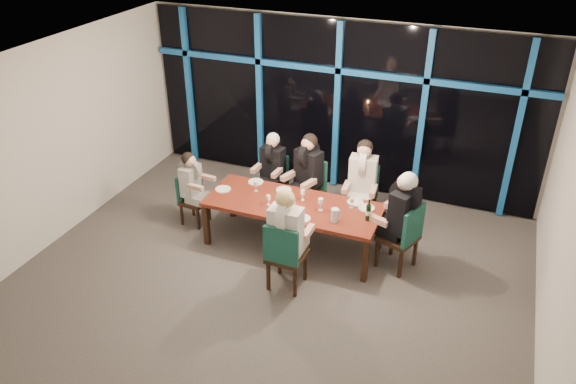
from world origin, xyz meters
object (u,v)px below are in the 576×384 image
dining_table (293,207)px  chair_end_left (190,196)px  diner_far_mid (307,165)px  diner_end_left (192,178)px  chair_far_mid (310,185)px  diner_far_right (363,172)px  water_pitcher (335,215)px  chair_far_right (362,192)px  diner_far_left (272,161)px  wine_bottle (368,212)px  chair_near_mid (284,254)px  chair_end_right (404,234)px  chair_far_left (274,178)px  diner_near_mid (287,224)px  diner_end_right (402,207)px

dining_table → chair_end_left: (-1.79, 0.04, -0.20)m
diner_far_mid → diner_end_left: diner_far_mid is taller
chair_far_mid → diner_end_left: diner_end_left is taller
diner_far_right → water_pitcher: 1.18m
chair_far_mid → water_pitcher: (0.78, -1.17, 0.28)m
diner_far_right → water_pitcher: bearing=-99.1°
chair_far_right → diner_far_mid: bearing=-174.6°
diner_far_left → water_pitcher: size_ratio=4.48×
chair_far_mid → wine_bottle: wine_bottle is taller
diner_far_left → wine_bottle: 2.13m
chair_far_mid → diner_far_right: diner_far_right is taller
wine_bottle → chair_end_left: bearing=178.5°
chair_end_left → diner_end_left: size_ratio=1.03×
diner_end_left → wine_bottle: (2.86, -0.07, 0.06)m
diner_end_left → water_pitcher: 2.45m
chair_near_mid → water_pitcher: (0.45, 0.76, 0.26)m
chair_far_right → chair_end_right: (0.87, -0.98, 0.02)m
chair_far_left → diner_far_left: 0.37m
chair_far_left → diner_near_mid: diner_near_mid is taller
chair_far_mid → wine_bottle: size_ratio=3.07×
chair_end_left → chair_near_mid: bearing=-112.7°
chair_far_right → chair_near_mid: bearing=-109.8°
dining_table → chair_far_left: chair_far_left is taller
chair_far_mid → water_pitcher: bearing=-37.1°
chair_far_left → chair_end_right: size_ratio=0.87×
chair_far_mid → diner_end_right: 1.90m
chair_far_right → diner_near_mid: size_ratio=0.99×
dining_table → chair_far_right: (0.79, 1.01, -0.11)m
diner_far_right → diner_far_left: bearing=173.6°
chair_near_mid → diner_near_mid: bearing=-90.0°
chair_far_right → diner_end_right: (0.79, -0.95, 0.44)m
chair_end_left → diner_far_left: diner_far_left is taller
diner_end_right → diner_near_mid: 1.64m
chair_end_left → diner_near_mid: bearing=-110.7°
chair_far_mid → wine_bottle: bearing=-19.4°
chair_near_mid → diner_far_right: bearing=-104.6°
dining_table → wine_bottle: 1.16m
chair_near_mid → diner_far_mid: bearing=-78.4°
diner_end_left → diner_near_mid: diner_near_mid is taller
chair_far_left → diner_end_left: diner_end_left is taller
dining_table → chair_far_mid: 0.94m
diner_end_right → diner_far_right: bearing=-117.6°
diner_end_left → diner_near_mid: 2.21m
chair_end_left → diner_end_right: (3.37, 0.02, 0.53)m
diner_end_left → diner_near_mid: (1.98, -0.95, 0.18)m
dining_table → diner_far_right: (0.80, 0.93, 0.29)m
diner_end_right → diner_near_mid: bearing=-32.8°
diner_far_mid → water_pitcher: (0.81, -1.09, -0.12)m
chair_end_left → diner_end_right: 3.41m
chair_far_left → chair_far_mid: chair_far_mid is taller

